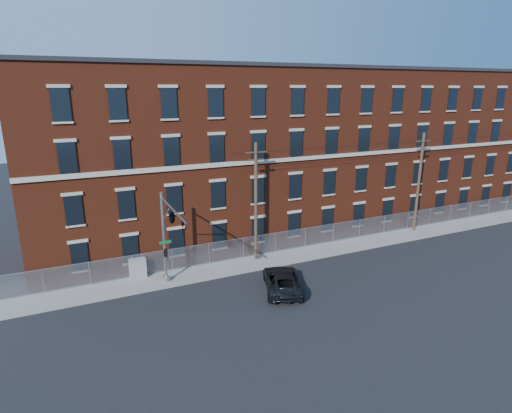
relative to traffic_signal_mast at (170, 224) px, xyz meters
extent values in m
plane|color=black|center=(6.00, -2.18, -5.39)|extent=(140.00, 140.00, 0.00)
cube|color=gray|center=(18.00, 2.82, -5.33)|extent=(65.00, 3.00, 0.12)
cube|color=#602210|center=(18.00, 11.82, 2.61)|extent=(55.00, 14.00, 16.00)
cube|color=black|center=(18.00, 11.82, 10.76)|extent=(55.30, 14.30, 0.30)
cube|color=#A9A08D|center=(18.00, 4.74, 2.91)|extent=(55.00, 0.18, 0.35)
cube|color=black|center=(-5.83, 4.76, -3.19)|extent=(1.20, 0.10, 2.20)
cube|color=black|center=(-5.83, 4.76, 0.41)|extent=(1.20, 0.10, 2.20)
cube|color=black|center=(-5.83, 4.76, 4.21)|extent=(1.20, 0.10, 2.20)
cube|color=black|center=(-5.83, 4.76, 7.81)|extent=(1.20, 0.10, 2.20)
cube|color=black|center=(-2.17, 4.76, -3.19)|extent=(1.20, 0.10, 2.20)
cube|color=black|center=(-2.17, 4.76, 0.41)|extent=(1.20, 0.10, 2.20)
cube|color=black|center=(-2.17, 4.76, 4.21)|extent=(1.20, 0.10, 2.20)
cube|color=black|center=(-2.17, 4.76, 7.81)|extent=(1.20, 0.10, 2.20)
cube|color=black|center=(1.50, 4.76, -3.19)|extent=(1.20, 0.10, 2.20)
cube|color=black|center=(1.50, 4.76, 0.41)|extent=(1.20, 0.10, 2.20)
cube|color=black|center=(1.50, 4.76, 4.21)|extent=(1.20, 0.10, 2.20)
cube|color=black|center=(1.50, 4.76, 7.81)|extent=(1.20, 0.10, 2.20)
cube|color=black|center=(5.17, 4.76, -3.19)|extent=(1.20, 0.10, 2.20)
cube|color=black|center=(5.17, 4.76, 0.41)|extent=(1.20, 0.10, 2.20)
cube|color=black|center=(5.17, 4.76, 4.21)|extent=(1.20, 0.10, 2.20)
cube|color=black|center=(5.17, 4.76, 7.81)|extent=(1.20, 0.10, 2.20)
cube|color=black|center=(8.83, 4.76, -3.19)|extent=(1.20, 0.10, 2.20)
cube|color=black|center=(8.83, 4.76, 0.41)|extent=(1.20, 0.10, 2.20)
cube|color=black|center=(8.83, 4.76, 4.21)|extent=(1.20, 0.10, 2.20)
cube|color=black|center=(8.83, 4.76, 7.81)|extent=(1.20, 0.10, 2.20)
cube|color=black|center=(12.50, 4.76, -3.19)|extent=(1.20, 0.10, 2.20)
cube|color=black|center=(12.50, 4.76, 0.41)|extent=(1.20, 0.10, 2.20)
cube|color=black|center=(12.50, 4.76, 4.21)|extent=(1.20, 0.10, 2.20)
cube|color=black|center=(12.50, 4.76, 7.81)|extent=(1.20, 0.10, 2.20)
cube|color=black|center=(16.17, 4.76, -3.19)|extent=(1.20, 0.10, 2.20)
cube|color=black|center=(16.17, 4.76, 0.41)|extent=(1.20, 0.10, 2.20)
cube|color=black|center=(16.17, 4.76, 4.21)|extent=(1.20, 0.10, 2.20)
cube|color=black|center=(16.17, 4.76, 7.81)|extent=(1.20, 0.10, 2.20)
cube|color=black|center=(19.83, 4.76, -3.19)|extent=(1.20, 0.10, 2.20)
cube|color=black|center=(19.83, 4.76, 0.41)|extent=(1.20, 0.10, 2.20)
cube|color=black|center=(19.83, 4.76, 4.21)|extent=(1.20, 0.10, 2.20)
cube|color=black|center=(19.83, 4.76, 7.81)|extent=(1.20, 0.10, 2.20)
cube|color=black|center=(23.50, 4.76, -3.19)|extent=(1.20, 0.10, 2.20)
cube|color=black|center=(23.50, 4.76, 0.41)|extent=(1.20, 0.10, 2.20)
cube|color=black|center=(23.50, 4.76, 4.21)|extent=(1.20, 0.10, 2.20)
cube|color=black|center=(23.50, 4.76, 7.81)|extent=(1.20, 0.10, 2.20)
cube|color=black|center=(27.17, 4.76, -3.19)|extent=(1.20, 0.10, 2.20)
cube|color=black|center=(27.17, 4.76, 0.41)|extent=(1.20, 0.10, 2.20)
cube|color=black|center=(27.17, 4.76, 4.21)|extent=(1.20, 0.10, 2.20)
cube|color=black|center=(27.17, 4.76, 7.81)|extent=(1.20, 0.10, 2.20)
cube|color=black|center=(30.83, 4.76, -3.19)|extent=(1.20, 0.10, 2.20)
cube|color=black|center=(30.83, 4.76, 0.41)|extent=(1.20, 0.10, 2.20)
cube|color=black|center=(30.83, 4.76, 4.21)|extent=(1.20, 0.10, 2.20)
cube|color=black|center=(30.83, 4.76, 7.81)|extent=(1.20, 0.10, 2.20)
cube|color=black|center=(34.50, 4.76, -3.19)|extent=(1.20, 0.10, 2.20)
cube|color=black|center=(34.50, 4.76, 0.41)|extent=(1.20, 0.10, 2.20)
cube|color=black|center=(34.50, 4.76, 4.21)|extent=(1.20, 0.10, 2.20)
cube|color=black|center=(34.50, 4.76, 7.81)|extent=(1.20, 0.10, 2.20)
cube|color=black|center=(38.17, 4.76, -3.19)|extent=(1.20, 0.10, 2.20)
cube|color=black|center=(38.17, 4.76, 0.41)|extent=(1.20, 0.10, 2.20)
cube|color=black|center=(38.17, 4.76, 4.21)|extent=(1.20, 0.10, 2.20)
cube|color=black|center=(38.17, 4.76, 7.81)|extent=(1.20, 0.10, 2.20)
cube|color=black|center=(41.83, 4.76, -3.19)|extent=(1.20, 0.10, 2.20)
cube|color=black|center=(41.83, 4.76, 0.41)|extent=(1.20, 0.10, 2.20)
cube|color=#A5A8AD|center=(18.00, 4.12, -4.37)|extent=(59.00, 0.02, 1.80)
cylinder|color=#9EA0A5|center=(18.00, 4.12, -3.47)|extent=(59.00, 0.04, 0.04)
cylinder|color=#9EA0A5|center=(-8.39, 4.12, -4.37)|extent=(0.06, 0.06, 1.85)
cylinder|color=#9EA0A5|center=(-5.29, 4.12, -4.37)|extent=(0.06, 0.06, 1.85)
cylinder|color=#9EA0A5|center=(-2.18, 4.12, -4.37)|extent=(0.06, 0.06, 1.85)
cylinder|color=#9EA0A5|center=(0.92, 4.12, -4.37)|extent=(0.06, 0.06, 1.85)
cylinder|color=#9EA0A5|center=(4.03, 4.12, -4.37)|extent=(0.06, 0.06, 1.85)
cylinder|color=#9EA0A5|center=(7.13, 4.12, -4.37)|extent=(0.06, 0.06, 1.85)
cylinder|color=#9EA0A5|center=(10.24, 4.12, -4.37)|extent=(0.06, 0.06, 1.85)
cylinder|color=#9EA0A5|center=(13.34, 4.12, -4.37)|extent=(0.06, 0.06, 1.85)
cylinder|color=#9EA0A5|center=(16.45, 4.12, -4.37)|extent=(0.06, 0.06, 1.85)
cylinder|color=#9EA0A5|center=(19.55, 4.12, -4.37)|extent=(0.06, 0.06, 1.85)
cylinder|color=#9EA0A5|center=(22.66, 4.12, -4.37)|extent=(0.06, 0.06, 1.85)
cylinder|color=#9EA0A5|center=(25.76, 4.12, -4.37)|extent=(0.06, 0.06, 1.85)
cylinder|color=#9EA0A5|center=(28.87, 4.12, -4.37)|extent=(0.06, 0.06, 1.85)
cylinder|color=#9EA0A5|center=(31.97, 4.12, -4.37)|extent=(0.06, 0.06, 1.85)
cylinder|color=#9EA0A5|center=(35.08, 4.12, -4.37)|extent=(0.06, 0.06, 1.85)
cylinder|color=#9EA0A5|center=(38.18, 4.12, -4.37)|extent=(0.06, 0.06, 1.85)
cylinder|color=#9EA0A5|center=(41.29, 4.12, -4.37)|extent=(0.06, 0.06, 1.85)
cylinder|color=#9EA0A5|center=(0.00, 2.32, -1.77)|extent=(0.22, 0.22, 7.00)
cylinder|color=#9EA0A5|center=(0.00, 2.32, -5.07)|extent=(0.50, 0.50, 0.40)
cylinder|color=#9EA0A5|center=(0.00, -0.93, 1.33)|extent=(0.14, 6.50, 0.14)
cylinder|color=#9EA0A5|center=(0.00, 1.12, 0.33)|extent=(0.08, 2.18, 1.56)
cube|color=#0C592D|center=(0.05, 2.17, -2.07)|extent=(0.90, 0.03, 0.22)
cube|color=black|center=(0.00, 2.07, -2.87)|extent=(0.25, 0.25, 0.60)
imported|color=black|center=(0.00, -3.48, 0.78)|extent=(0.16, 0.20, 1.00)
imported|color=black|center=(0.00, -0.68, 0.78)|extent=(0.53, 2.48, 1.00)
cylinder|color=#453322|center=(8.00, 3.42, -0.27)|extent=(0.28, 0.28, 10.00)
cube|color=#453322|center=(8.00, 3.42, 3.93)|extent=(1.80, 0.12, 0.12)
cube|color=#453322|center=(8.00, 3.42, 3.33)|extent=(1.40, 0.12, 0.12)
cylinder|color=#453322|center=(26.00, 3.42, -0.27)|extent=(0.28, 0.28, 10.00)
cube|color=#453322|center=(26.00, 3.42, 3.93)|extent=(1.80, 0.12, 0.12)
cube|color=#453322|center=(26.00, 3.42, 3.33)|extent=(1.40, 0.12, 0.12)
cylinder|color=black|center=(26.00, 3.12, 3.93)|extent=(40.00, 0.02, 0.02)
cylinder|color=black|center=(26.00, 3.72, 3.93)|extent=(40.00, 0.02, 0.02)
cylinder|color=black|center=(26.00, 3.42, 3.33)|extent=(40.00, 0.02, 0.02)
imported|color=black|center=(7.46, -2.39, -4.64)|extent=(4.22, 5.92, 1.50)
cube|color=gray|center=(-1.85, 3.82, -4.50)|extent=(1.24, 0.64, 1.54)
camera|label=1|loc=(-5.87, -26.84, 8.89)|focal=29.21mm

